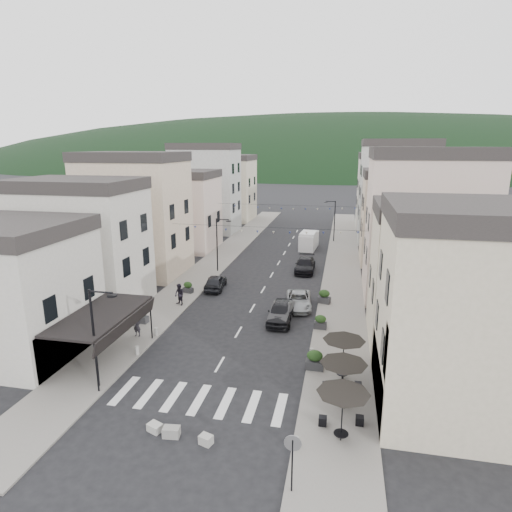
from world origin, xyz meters
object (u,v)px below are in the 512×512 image
Objects in this scene: parked_car_a at (281,312)px; pedestrian_b at (179,295)px; parked_car_c at (298,300)px; parked_car_b at (281,313)px; parked_car_e at (215,282)px; delivery_van at (309,240)px; pedestrian_a at (137,326)px; parked_car_d at (305,265)px.

pedestrian_b is (-9.10, 1.50, 0.28)m from parked_car_a.
parked_car_a is 3.47m from parked_car_c.
parked_car_b is (0.05, 0.03, -0.08)m from parked_car_a.
parked_car_e is 2.20× the size of pedestrian_b.
parked_car_e is (-8.46, 3.29, 0.05)m from parked_car_c.
pedestrian_b is at bearing 66.50° from parked_car_e.
parked_car_b is 0.85× the size of delivery_van.
delivery_van is 3.27× the size of pedestrian_a.
delivery_van is (0.03, 25.40, 0.46)m from parked_car_b.
delivery_van is (-0.54, 11.04, 0.43)m from parked_car_d.
parked_car_c is 13.69m from pedestrian_a.
parked_car_a is at bearing 22.09° from pedestrian_b.
parked_car_a is 1.12× the size of parked_car_e.
parked_car_b reaches higher than parked_car_e.
parked_car_c is 2.50× the size of pedestrian_b.
parked_car_e is 11.88m from pedestrian_a.
parked_car_d is at bearing -82.44° from delivery_van.
parked_car_c is (1.01, 3.28, -0.06)m from parked_car_b.
delivery_van is (0.08, 25.43, 0.38)m from parked_car_a.
parked_car_b is 9.28m from pedestrian_b.
parked_car_a is 9.23m from pedestrian_b.
parked_car_c is at bearing -88.20° from parked_car_d.
parked_car_b is 2.78× the size of pedestrian_a.
parked_car_b is 2.29× the size of pedestrian_b.
pedestrian_b reaches higher than pedestrian_a.
pedestrian_a is at bearing -118.68° from parked_car_d.
pedestrian_b is at bearing 86.11° from pedestrian_a.
pedestrian_a is 0.82× the size of pedestrian_b.
parked_car_b is at bearing 29.37° from pedestrian_a.
pedestrian_a reaches higher than parked_car_d.
parked_car_d reaches higher than parked_car_b.
parked_car_a is 0.10m from parked_car_b.
parked_car_a reaches higher than parked_car_b.
parked_car_c is at bearing 41.51° from pedestrian_b.
parked_car_d is 2.68× the size of pedestrian_b.
pedestrian_a is at bearing -153.41° from parked_car_a.
parked_car_c is 22.15m from delivery_van.
pedestrian_a is at bearing -149.77° from parked_car_b.
parked_car_a is 11.01m from pedestrian_a.
pedestrian_b is (-9.15, 1.47, 0.35)m from parked_car_b.
pedestrian_a is 6.58m from pedestrian_b.
parked_car_d is at bearing 84.43° from pedestrian_b.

